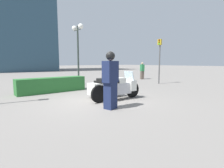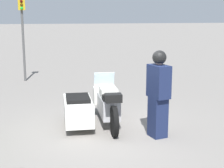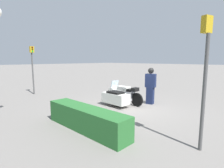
% 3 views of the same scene
% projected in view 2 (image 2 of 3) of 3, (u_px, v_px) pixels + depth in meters
% --- Properties ---
extents(ground_plane, '(160.00, 160.00, 0.00)m').
position_uv_depth(ground_plane, '(100.00, 135.00, 7.57)').
color(ground_plane, slate).
extents(police_motorcycle, '(2.44, 1.37, 1.17)m').
position_uv_depth(police_motorcycle, '(91.00, 105.00, 8.24)').
color(police_motorcycle, black).
rests_on(police_motorcycle, ground).
extents(officer_rider, '(0.57, 0.43, 1.89)m').
position_uv_depth(officer_rider, '(158.00, 92.00, 7.31)').
color(officer_rider, '#192347').
rests_on(officer_rider, ground).
extents(traffic_light_near, '(0.23, 0.27, 3.15)m').
position_uv_depth(traffic_light_near, '(23.00, 28.00, 13.19)').
color(traffic_light_near, '#4C4C4C').
rests_on(traffic_light_near, ground).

